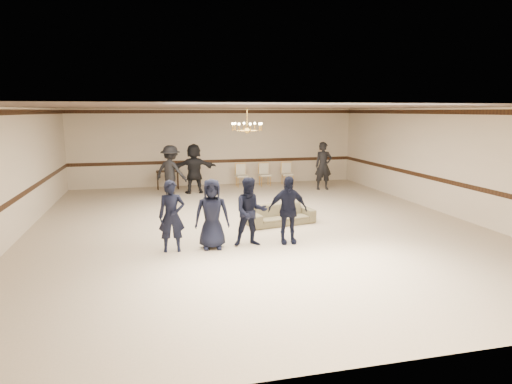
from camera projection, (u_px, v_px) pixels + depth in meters
room at (255, 168)px, 11.88m from camera, size 12.01×14.01×3.21m
chair_rail at (217, 161)px, 18.67m from camera, size 12.00×0.02×0.14m
crown_molding at (216, 112)px, 18.29m from camera, size 12.00×0.02×0.14m
chandelier at (247, 119)px, 12.60m from camera, size 0.94×0.94×0.89m
boy_a at (172, 216)px, 9.76m from camera, size 0.60×0.40×1.61m
boy_b at (212, 214)px, 9.96m from camera, size 0.83×0.58×1.61m
boy_c at (251, 212)px, 10.17m from camera, size 0.81×0.65×1.61m
boy_d at (288, 210)px, 10.37m from camera, size 0.97×0.45×1.61m
settee at (281, 214)px, 12.22m from camera, size 1.98×1.09×0.55m
adult_left at (171, 172)px, 15.83m from camera, size 1.41×1.28×1.90m
adult_mid at (194, 168)px, 16.70m from camera, size 1.77×0.60×1.90m
adult_right at (323, 166)px, 17.49m from camera, size 0.72×0.50×1.90m
banquet_chair_left at (242, 176)px, 18.18m from camera, size 0.50×0.50×0.95m
banquet_chair_mid at (265, 175)px, 18.41m from camera, size 0.48×0.48×0.95m
banquet_chair_right at (288, 174)px, 18.64m from camera, size 0.48×0.48×0.95m
console_table at (168, 180)px, 17.70m from camera, size 0.92×0.43×0.75m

